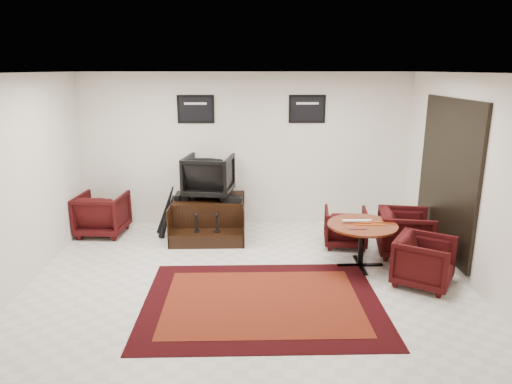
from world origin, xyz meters
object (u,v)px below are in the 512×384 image
(shine_chair, at_px, (209,174))
(armchair_side, at_px, (102,212))
(shine_podium, at_px, (209,217))
(table_chair_window, at_px, (406,231))
(meeting_table, at_px, (362,229))
(table_chair_back, at_px, (345,225))
(table_chair_corner, at_px, (425,259))

(shine_chair, relative_size, armchair_side, 1.01)
(shine_podium, bearing_deg, armchair_side, 179.31)
(shine_chair, bearing_deg, shine_podium, 99.24)
(table_chair_window, bearing_deg, meeting_table, 127.22)
(table_chair_back, bearing_deg, shine_podium, -7.21)
(armchair_side, bearing_deg, table_chair_window, 172.86)
(table_chair_window, bearing_deg, shine_chair, 79.83)
(shine_podium, height_order, armchair_side, armchair_side)
(shine_chair, distance_m, table_chair_back, 2.52)
(shine_chair, height_order, meeting_table, shine_chair)
(armchair_side, relative_size, table_chair_corner, 1.10)
(meeting_table, bearing_deg, shine_podium, 148.27)
(table_chair_window, distance_m, table_chair_corner, 1.03)
(shine_podium, bearing_deg, table_chair_corner, -34.24)
(meeting_table, xyz_separation_m, table_chair_corner, (0.70, -0.62, -0.21))
(shine_podium, xyz_separation_m, table_chair_window, (3.15, -1.05, 0.10))
(table_chair_window, xyz_separation_m, table_chair_corner, (-0.09, -1.02, -0.03))
(table_chair_back, xyz_separation_m, table_chair_window, (0.85, -0.43, 0.05))
(table_chair_corner, bearing_deg, table_chair_window, 27.26)
(shine_podium, height_order, shine_chair, shine_chair)
(shine_podium, xyz_separation_m, table_chair_corner, (3.05, -2.08, 0.07))
(table_chair_back, xyz_separation_m, table_chair_corner, (0.76, -1.46, 0.02))
(armchair_side, relative_size, meeting_table, 0.81)
(armchair_side, height_order, meeting_table, armchair_side)
(table_chair_back, distance_m, table_chair_window, 0.96)
(table_chair_window, bearing_deg, armchair_side, 88.45)
(table_chair_back, distance_m, table_chair_corner, 1.64)
(shine_podium, relative_size, table_chair_corner, 1.74)
(table_chair_corner, bearing_deg, meeting_table, 80.88)
(armchair_side, bearing_deg, table_chair_back, 176.19)
(shine_podium, relative_size, table_chair_back, 1.86)
(shine_chair, distance_m, table_chair_corner, 3.83)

